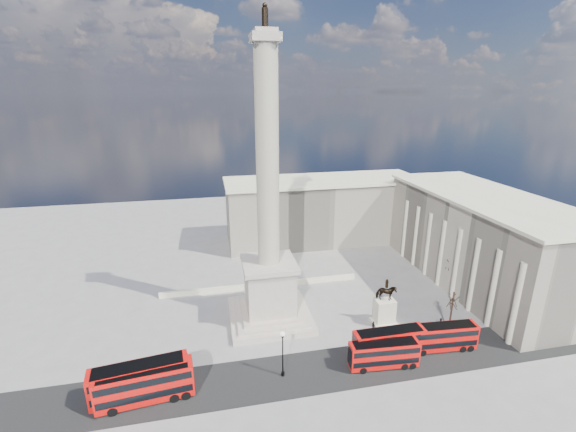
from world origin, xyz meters
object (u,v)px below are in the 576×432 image
(pedestrian_standing, at_px, (440,323))
(red_bus_b, at_px, (384,354))
(red_bus_a, at_px, (141,380))
(equestrian_statue, at_px, (385,308))
(red_bus_e, at_px, (146,384))
(nelsons_column, at_px, (269,250))
(red_bus_c, at_px, (389,342))
(pedestrian_crossing, at_px, (373,326))
(red_bus_d, at_px, (443,337))
(victorian_lamp, at_px, (283,350))
(pedestrian_walking, at_px, (363,344))

(pedestrian_standing, bearing_deg, red_bus_b, -14.77)
(red_bus_a, height_order, equestrian_statue, equestrian_statue)
(red_bus_b, relative_size, red_bus_e, 0.84)
(nelsons_column, distance_m, equestrian_statue, 22.16)
(nelsons_column, xyz_separation_m, red_bus_b, (14.11, -16.03, -10.77))
(red_bus_c, height_order, red_bus_e, red_bus_e)
(nelsons_column, xyz_separation_m, pedestrian_crossing, (16.36, -7.32, -12.09))
(red_bus_d, bearing_deg, pedestrian_crossing, 144.15)
(red_bus_d, xyz_separation_m, victorian_lamp, (-25.20, -0.70, 1.95))
(red_bus_c, distance_m, equestrian_statue, 8.58)
(nelsons_column, distance_m, red_bus_e, 26.55)
(red_bus_c, relative_size, red_bus_d, 1.01)
(red_bus_b, relative_size, red_bus_c, 0.94)
(nelsons_column, xyz_separation_m, pedestrian_standing, (27.64, -9.08, -11.99))
(red_bus_b, height_order, pedestrian_walking, red_bus_b)
(red_bus_d, distance_m, red_bus_e, 43.24)
(red_bus_a, xyz_separation_m, pedestrian_crossing, (35.68, 7.63, -1.78))
(red_bus_b, xyz_separation_m, red_bus_c, (1.82, 2.18, 0.17))
(red_bus_e, height_order, pedestrian_standing, red_bus_e)
(victorian_lamp, xyz_separation_m, pedestrian_walking, (13.34, 3.39, -3.39))
(red_bus_b, height_order, pedestrian_standing, red_bus_b)
(red_bus_c, height_order, red_bus_d, red_bus_c)
(nelsons_column, distance_m, red_bus_d, 30.35)
(red_bus_e, bearing_deg, red_bus_a, 122.24)
(nelsons_column, relative_size, red_bus_d, 4.63)
(red_bus_d, xyz_separation_m, pedestrian_walking, (-11.86, 2.70, -1.44))
(nelsons_column, height_order, red_bus_b, nelsons_column)
(victorian_lamp, bearing_deg, nelsons_column, 87.74)
(nelsons_column, xyz_separation_m, equestrian_statue, (18.92, -5.84, -9.95))
(red_bus_a, bearing_deg, red_bus_b, -9.43)
(red_bus_a, bearing_deg, red_bus_e, -59.42)
(victorian_lamp, relative_size, pedestrian_walking, 4.37)
(red_bus_a, distance_m, red_bus_c, 35.26)
(pedestrian_standing, bearing_deg, equestrian_statue, -62.35)
(red_bus_b, height_order, red_bus_d, red_bus_d)
(red_bus_c, relative_size, pedestrian_crossing, 6.57)
(nelsons_column, height_order, red_bus_e, nelsons_column)
(red_bus_e, height_order, pedestrian_crossing, red_bus_e)
(pedestrian_standing, bearing_deg, nelsons_column, -60.16)
(nelsons_column, xyz_separation_m, red_bus_e, (-18.59, -15.88, -10.36))
(red_bus_c, bearing_deg, pedestrian_standing, 21.98)
(red_bus_b, xyz_separation_m, pedestrian_standing, (13.53, 6.96, -1.23))
(red_bus_c, bearing_deg, red_bus_e, -176.85)
(red_bus_c, relative_size, equestrian_statue, 1.28)
(victorian_lamp, bearing_deg, equestrian_statue, 24.90)
(red_bus_a, distance_m, red_bus_e, 1.18)
(victorian_lamp, height_order, pedestrian_standing, victorian_lamp)
(pedestrian_walking, bearing_deg, red_bus_c, -59.66)
(red_bus_d, xyz_separation_m, pedestrian_crossing, (-8.25, 6.88, -1.43))
(red_bus_a, distance_m, pedestrian_crossing, 36.54)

